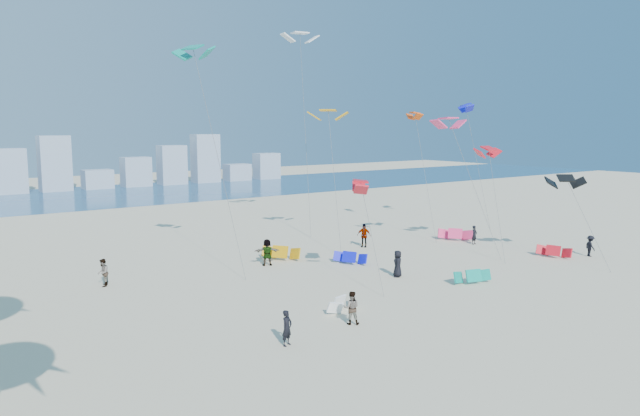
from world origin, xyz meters
TOP-DOWN VIEW (x-y plane):
  - ground at (0.00, 0.00)m, footprint 220.00×220.00m
  - ocean at (0.00, 72.00)m, footprint 220.00×220.00m
  - kitesurfer_near at (-5.67, 6.60)m, footprint 0.69×0.57m
  - kitesurfer_mid at (-1.49, 7.19)m, footprint 1.03×1.00m
  - kitesurfers_far at (6.88, 17.76)m, footprint 33.29×13.96m
  - grounded_kites at (10.51, 15.51)m, footprint 22.93×15.28m
  - flying_kites at (12.40, 20.37)m, footprint 30.65×26.20m
  - distant_skyline at (-1.19, 82.00)m, footprint 85.00×3.00m

SIDE VIEW (x-z plane):
  - ground at x=0.00m, z-range 0.00..0.00m
  - ocean at x=0.00m, z-range 0.01..0.01m
  - grounded_kites at x=10.51m, z-range -0.04..0.93m
  - kitesurfer_near at x=-5.67m, z-range 0.00..1.62m
  - kitesurfer_mid at x=-1.49m, z-range 0.00..1.67m
  - kitesurfers_far at x=6.88m, z-range -0.07..1.85m
  - distant_skyline at x=-1.19m, z-range -1.11..7.29m
  - flying_kites at x=12.40m, z-range 2.11..20.66m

